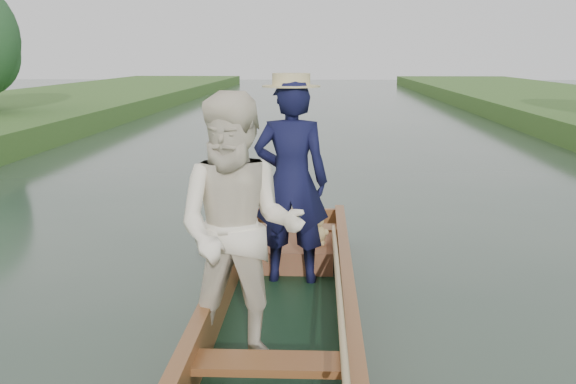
{
  "coord_description": "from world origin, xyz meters",
  "views": [
    {
      "loc": [
        0.29,
        -5.72,
        2.15
      ],
      "look_at": [
        0.0,
        0.6,
        0.95
      ],
      "focal_mm": 45.0,
      "sensor_mm": 36.0,
      "label": 1
    }
  ],
  "objects": [
    {
      "name": "punt",
      "position": [
        -0.1,
        -0.21,
        0.71
      ],
      "size": [
        1.28,
        5.0,
        1.98
      ],
      "color": "black",
      "rests_on": "ground"
    },
    {
      "name": "trees_far",
      "position": [
        -1.64,
        10.21,
        2.47
      ],
      "size": [
        23.09,
        11.16,
        4.36
      ],
      "color": "#47331E",
      "rests_on": "ground"
    },
    {
      "name": "ground",
      "position": [
        0.0,
        0.0,
        0.0
      ],
      "size": [
        120.0,
        120.0,
        0.0
      ],
      "primitive_type": "plane",
      "color": "#283D30",
      "rests_on": "ground"
    }
  ]
}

